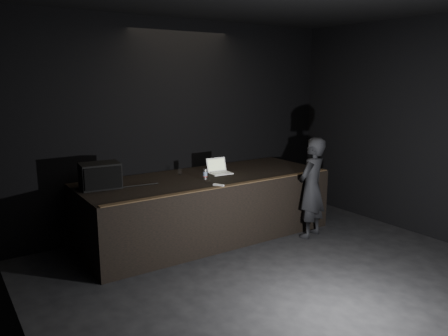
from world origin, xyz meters
TOP-DOWN VIEW (x-y plane):
  - ground at (0.00, 0.00)m, footprint 7.00×7.00m
  - room_walls at (0.00, 0.00)m, footprint 6.10×7.10m
  - stage_riser at (0.00, 2.73)m, footprint 4.00×1.50m
  - riser_lip at (0.00, 2.02)m, footprint 3.92×0.10m
  - stage_monitor at (-1.63, 2.93)m, footprint 0.58×0.45m
  - cable at (-1.27, 2.76)m, footprint 0.86×0.12m
  - laptop at (0.31, 2.82)m, footprint 0.37×0.34m
  - beer_can at (-0.11, 2.56)m, footprint 0.07×0.07m
  - plastic_cup at (-0.26, 3.10)m, footprint 0.07×0.07m
  - wii_remote at (-0.18, 2.08)m, footprint 0.11×0.17m
  - person at (1.42, 1.78)m, footprint 0.68×0.55m

SIDE VIEW (x-z plane):
  - ground at x=0.00m, z-range 0.00..0.00m
  - stage_riser at x=0.00m, z-range 0.00..1.00m
  - person at x=1.42m, z-range 0.00..1.63m
  - riser_lip at x=0.00m, z-range 1.00..1.01m
  - cable at x=-1.27m, z-range 1.00..1.02m
  - wii_remote at x=-0.18m, z-range 1.00..1.03m
  - plastic_cup at x=-0.26m, z-range 1.00..1.09m
  - laptop at x=0.31m, z-range 0.94..1.18m
  - beer_can at x=-0.11m, z-range 1.00..1.17m
  - stage_monitor at x=-1.63m, z-range 1.00..1.36m
  - room_walls at x=0.00m, z-range 0.26..3.78m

